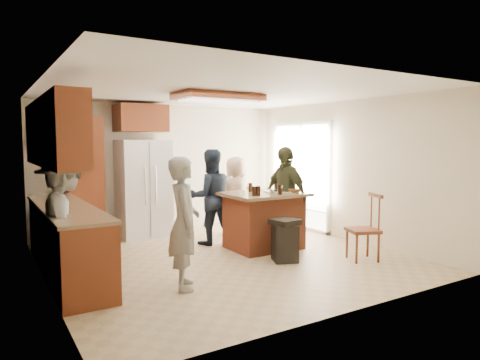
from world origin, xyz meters
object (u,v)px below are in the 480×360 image
person_behind_left (210,197)px  person_side_right (285,196)px  refrigerator (144,188)px  spindle_chair (364,230)px  person_behind_right (236,195)px  kitchen_island (264,220)px  trash_bin (285,240)px  person_front_left (184,223)px  person_counter (65,222)px

person_behind_left → person_side_right: bearing=158.3°
refrigerator → spindle_chair: (2.25, -3.31, -0.45)m
person_behind_right → kitchen_island: size_ratio=1.17×
trash_bin → refrigerator: bearing=113.8°
spindle_chair → person_front_left: bearing=174.5°
person_front_left → refrigerator: size_ratio=0.88×
person_side_right → refrigerator: size_ratio=0.94×
person_behind_left → person_counter: size_ratio=1.00×
person_behind_right → trash_bin: size_ratio=2.37×
person_counter → trash_bin: size_ratio=2.60×
person_side_right → person_front_left: bearing=-68.3°
spindle_chair → person_side_right: bearing=105.1°
person_behind_right → person_side_right: person_side_right is taller
person_behind_left → person_behind_right: size_ratio=1.10×
person_counter → kitchen_island: bearing=-84.0°
person_front_left → person_behind_left: (1.31, 1.84, 0.03)m
trash_bin → spindle_chair: 1.19m
person_behind_left → spindle_chair: person_behind_left is taller
kitchen_island → spindle_chair: 1.62m
person_behind_right → refrigerator: size_ratio=0.83×
kitchen_island → spindle_chair: bearing=-57.8°
person_front_left → person_behind_right: person_front_left is taller
person_behind_right → kitchen_island: bearing=83.8°
person_front_left → person_behind_left: size_ratio=0.97×
person_behind_left → person_side_right: size_ratio=0.97×
person_behind_left → kitchen_island: size_ratio=1.28×
person_front_left → trash_bin: size_ratio=2.52×
person_behind_left → person_behind_right: bearing=-139.4°
person_side_right → spindle_chair: size_ratio=1.70×
person_behind_right → trash_bin: bearing=82.4°
person_front_left → person_behind_right: size_ratio=1.06×
person_behind_left → trash_bin: bearing=116.0°
person_counter → trash_bin: (2.98, -0.36, -0.50)m
refrigerator → trash_bin: bearing=-66.2°
refrigerator → trash_bin: refrigerator is taller
person_counter → person_behind_right: bearing=-65.8°
person_behind_left → kitchen_island: (0.61, -0.73, -0.35)m
person_behind_left → person_counter: person_behind_left is taller
person_behind_left → spindle_chair: (1.48, -2.11, -0.37)m
person_behind_right → spindle_chair: size_ratio=1.50×
person_behind_right → refrigerator: (-1.58, 0.73, 0.15)m
person_behind_right → trash_bin: (-0.37, -2.01, -0.43)m
person_behind_left → person_behind_right: 0.93m
person_side_right → trash_bin: (-0.66, -0.86, -0.52)m
person_side_right → spindle_chair: bearing=11.1°
person_front_left → person_behind_right: 3.13m
person_behind_left → refrigerator: (-0.77, 1.20, 0.08)m
person_side_right → trash_bin: bearing=-41.3°
person_counter → spindle_chair: size_ratio=1.65×
person_counter → trash_bin: bearing=-99.0°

